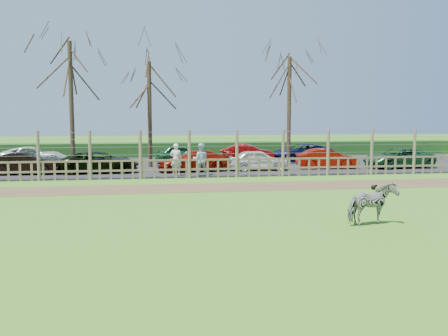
{
  "coord_description": "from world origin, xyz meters",
  "views": [
    {
      "loc": [
        -2.01,
        -17.73,
        3.31
      ],
      "look_at": [
        1.0,
        2.5,
        1.1
      ],
      "focal_mm": 40.0,
      "sensor_mm": 36.0,
      "label": 1
    }
  ],
  "objects": [
    {
      "name": "car_6",
      "position": [
        13.06,
        10.84,
        0.64
      ],
      "size": [
        4.47,
        2.34,
        1.2
      ],
      "primitive_type": "imported",
      "rotation": [
        0.0,
        0.0,
        4.8
      ],
      "color": "#1E552B",
      "rests_on": "asphalt"
    },
    {
      "name": "car_3",
      "position": [
        0.47,
        10.76,
        0.64
      ],
      "size": [
        4.32,
        2.22,
        1.2
      ],
      "primitive_type": "imported",
      "rotation": [
        0.0,
        0.0,
        4.85
      ],
      "color": "#981606",
      "rests_on": "asphalt"
    },
    {
      "name": "car_11",
      "position": [
        4.7,
        16.21,
        0.64
      ],
      "size": [
        3.78,
        1.73,
        1.2
      ],
      "primitive_type": "imported",
      "rotation": [
        0.0,
        0.0,
        1.44
      ],
      "color": "maroon",
      "rests_on": "asphalt"
    },
    {
      "name": "hedge",
      "position": [
        0.0,
        21.5,
        0.55
      ],
      "size": [
        46.0,
        2.0,
        1.1
      ],
      "primitive_type": "cube",
      "color": "#1E4716",
      "rests_on": "ground"
    },
    {
      "name": "zebra",
      "position": [
        4.52,
        -3.87,
        0.64
      ],
      "size": [
        1.66,
        1.09,
        1.29
      ],
      "primitive_type": "imported",
      "rotation": [
        0.0,
        0.0,
        1.85
      ],
      "color": "gray",
      "rests_on": "ground"
    },
    {
      "name": "visitor_a",
      "position": [
        -0.65,
        8.85,
        0.9
      ],
      "size": [
        0.7,
        0.53,
        1.72
      ],
      "primitive_type": "imported",
      "rotation": [
        0.0,
        0.0,
        2.94
      ],
      "color": "#F0ECC7",
      "rests_on": "asphalt"
    },
    {
      "name": "tree_mid",
      "position": [
        -2.0,
        13.5,
        4.87
      ],
      "size": [
        4.8,
        4.8,
        6.83
      ],
      "color": "#3D2B1E",
      "rests_on": "ground"
    },
    {
      "name": "ground",
      "position": [
        0.0,
        0.0,
        0.0
      ],
      "size": [
        120.0,
        120.0,
        0.0
      ],
      "primitive_type": "plane",
      "color": "#71A833",
      "rests_on": "ground"
    },
    {
      "name": "car_8",
      "position": [
        -9.47,
        15.64,
        0.64
      ],
      "size": [
        4.52,
        2.47,
        1.2
      ],
      "primitive_type": "imported",
      "rotation": [
        0.0,
        0.0,
        1.68
      ],
      "color": "silver",
      "rests_on": "asphalt"
    },
    {
      "name": "visitor_b",
      "position": [
        0.65,
        8.7,
        0.9
      ],
      "size": [
        0.91,
        0.74,
        1.72
      ],
      "primitive_type": "imported",
      "rotation": [
        0.0,
        0.0,
        3.03
      ],
      "color": "silver",
      "rests_on": "asphalt"
    },
    {
      "name": "tree_left",
      "position": [
        -6.5,
        12.5,
        5.62
      ],
      "size": [
        4.8,
        4.8,
        7.88
      ],
      "color": "#3D2B1E",
      "rests_on": "ground"
    },
    {
      "name": "car_4",
      "position": [
        4.25,
        10.74,
        0.64
      ],
      "size": [
        3.54,
        1.47,
        1.2
      ],
      "primitive_type": "imported",
      "rotation": [
        0.0,
        0.0,
        1.56
      ],
      "color": "white",
      "rests_on": "asphalt"
    },
    {
      "name": "fence",
      "position": [
        0.0,
        8.0,
        0.8
      ],
      "size": [
        30.16,
        0.16,
        2.5
      ],
      "color": "brown",
      "rests_on": "ground"
    },
    {
      "name": "car_12",
      "position": [
        8.56,
        16.03,
        0.64
      ],
      "size": [
        4.51,
        2.45,
        1.2
      ],
      "primitive_type": "imported",
      "rotation": [
        0.0,
        0.0,
        4.82
      ],
      "color": "#0B0D42",
      "rests_on": "asphalt"
    },
    {
      "name": "car_1",
      "position": [
        -8.73,
        10.63,
        0.64
      ],
      "size": [
        3.67,
        1.36,
        1.2
      ],
      "primitive_type": "imported",
      "rotation": [
        0.0,
        0.0,
        1.55
      ],
      "color": "black",
      "rests_on": "asphalt"
    },
    {
      "name": "tree_right",
      "position": [
        7.0,
        14.0,
        5.24
      ],
      "size": [
        4.8,
        4.8,
        7.35
      ],
      "color": "#3D2B1E",
      "rests_on": "ground"
    },
    {
      "name": "dirt_strip",
      "position": [
        0.0,
        4.5,
        0.01
      ],
      "size": [
        34.0,
        2.8,
        0.01
      ],
      "primitive_type": "cube",
      "color": "brown",
      "rests_on": "ground"
    },
    {
      "name": "car_2",
      "position": [
        -4.81,
        10.83,
        0.64
      ],
      "size": [
        4.41,
        2.21,
        1.2
      ],
      "primitive_type": "imported",
      "rotation": [
        0.0,
        0.0,
        1.62
      ],
      "color": "black",
      "rests_on": "asphalt"
    },
    {
      "name": "car_5",
      "position": [
        8.56,
        11.08,
        0.64
      ],
      "size": [
        3.72,
        1.52,
        1.2
      ],
      "primitive_type": "imported",
      "rotation": [
        0.0,
        0.0,
        1.5
      ],
      "color": "#921005",
      "rests_on": "asphalt"
    },
    {
      "name": "crow",
      "position": [
        7.72,
        2.8,
        0.11
      ],
      "size": [
        0.29,
        0.21,
        0.23
      ],
      "color": "black",
      "rests_on": "ground"
    },
    {
      "name": "car_10",
      "position": [
        0.09,
        15.68,
        0.64
      ],
      "size": [
        3.55,
        1.49,
        1.2
      ],
      "primitive_type": "imported",
      "rotation": [
        0.0,
        0.0,
        1.59
      ],
      "color": "#1D592C",
      "rests_on": "asphalt"
    },
    {
      "name": "asphalt",
      "position": [
        0.0,
        14.5,
        0.02
      ],
      "size": [
        44.0,
        13.0,
        0.04
      ],
      "primitive_type": "cube",
      "color": "#232326",
      "rests_on": "ground"
    }
  ]
}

